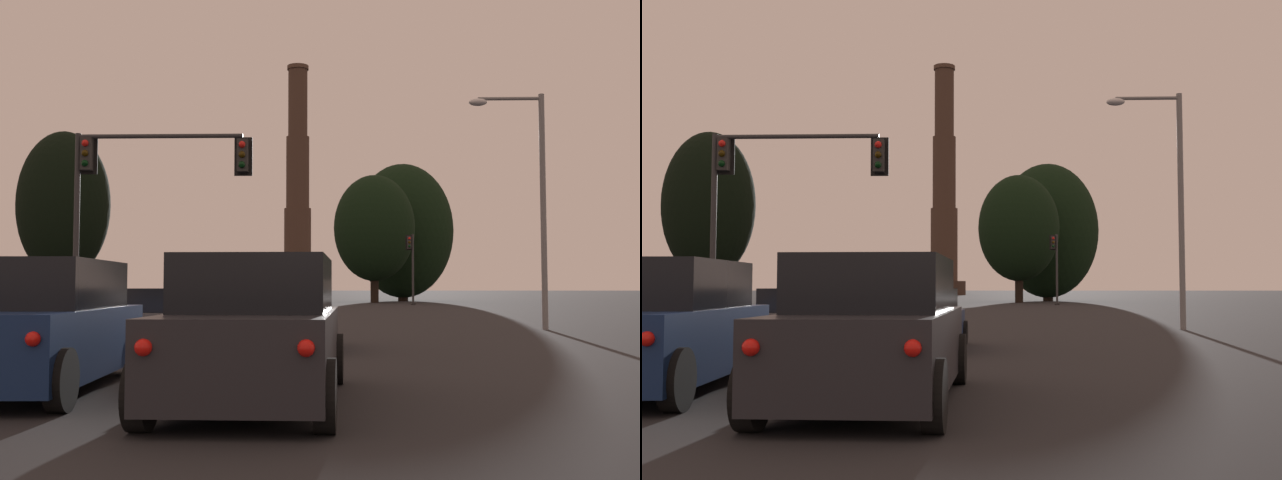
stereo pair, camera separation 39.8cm
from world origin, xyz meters
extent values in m
cube|color=navy|center=(-0.03, 17.96, 0.53)|extent=(1.87, 4.06, 0.72)
cube|color=black|center=(-0.05, 17.56, 1.16)|extent=(1.63, 1.96, 0.55)
cylinder|color=black|center=(-0.81, 19.62, 0.30)|extent=(0.24, 0.61, 0.60)
cylinder|color=black|center=(0.87, 19.55, 0.30)|extent=(0.24, 0.61, 0.60)
cylinder|color=black|center=(-0.93, 16.37, 0.30)|extent=(0.24, 0.61, 0.60)
cylinder|color=black|center=(0.75, 16.30, 0.30)|extent=(0.24, 0.61, 0.60)
sphere|color=#500705|center=(-0.79, 15.97, 0.68)|extent=(0.17, 0.17, 0.17)
sphere|color=#500705|center=(0.57, 15.92, 0.68)|extent=(0.17, 0.17, 0.17)
cube|color=navy|center=(-3.18, 10.80, 0.68)|extent=(2.15, 4.89, 0.95)
cube|color=black|center=(-3.18, 10.92, 1.51)|extent=(1.91, 2.88, 0.70)
cylinder|color=black|center=(-4.21, 12.68, 0.38)|extent=(0.26, 0.77, 0.76)
cylinder|color=black|center=(-2.33, 12.77, 0.38)|extent=(0.26, 0.77, 0.76)
cylinder|color=black|center=(-2.14, 8.93, 0.38)|extent=(0.26, 0.77, 0.76)
sphere|color=red|center=(-2.28, 8.42, 0.89)|extent=(0.17, 0.17, 0.17)
cube|color=#232328|center=(0.08, 9.71, 0.68)|extent=(2.03, 4.84, 0.95)
cube|color=black|center=(0.09, 9.83, 1.51)|extent=(1.84, 2.84, 0.70)
cylinder|color=black|center=(-0.81, 11.65, 0.38)|extent=(0.24, 0.76, 0.76)
cylinder|color=black|center=(1.07, 11.61, 0.38)|extent=(0.24, 0.76, 0.76)
cylinder|color=black|center=(-0.90, 7.81, 0.38)|extent=(0.24, 0.76, 0.76)
cylinder|color=black|center=(0.98, 7.76, 0.38)|extent=(0.24, 0.76, 0.76)
sphere|color=red|center=(-0.75, 7.31, 0.89)|extent=(0.17, 0.17, 0.17)
sphere|color=red|center=(0.81, 7.27, 0.89)|extent=(0.17, 0.17, 0.17)
cube|color=#4C4F54|center=(-2.96, 18.17, 0.53)|extent=(1.91, 4.08, 0.72)
cube|color=black|center=(-2.94, 17.77, 1.16)|extent=(1.65, 1.97, 0.55)
cylinder|color=black|center=(-3.88, 19.75, 0.30)|extent=(0.25, 0.61, 0.60)
cylinder|color=black|center=(-2.20, 19.84, 0.30)|extent=(0.25, 0.61, 0.60)
cylinder|color=black|center=(-3.72, 16.51, 0.30)|extent=(0.25, 0.61, 0.60)
cylinder|color=black|center=(-2.04, 16.59, 0.30)|extent=(0.25, 0.61, 0.60)
sphere|color=red|center=(-3.54, 16.12, 0.68)|extent=(0.17, 0.17, 0.17)
sphere|color=red|center=(-2.19, 16.19, 0.68)|extent=(0.17, 0.17, 0.17)
cylinder|color=#2D2D30|center=(7.16, 61.71, 2.90)|extent=(0.18, 0.18, 5.79)
cylinder|color=black|center=(7.16, 61.71, 0.05)|extent=(0.40, 0.40, 0.10)
cube|color=#282828|center=(6.87, 61.71, 5.12)|extent=(0.34, 0.34, 1.04)
cube|color=black|center=(6.87, 61.89, 5.12)|extent=(0.58, 0.03, 1.25)
sphere|color=red|center=(6.87, 61.52, 5.44)|extent=(0.22, 0.22, 0.22)
sphere|color=#352604|center=(6.87, 61.52, 5.12)|extent=(0.22, 0.22, 0.22)
sphere|color=black|center=(6.87, 61.52, 4.80)|extent=(0.22, 0.22, 0.22)
cylinder|color=#2D2D30|center=(-7.25, 23.67, 3.19)|extent=(0.18, 0.18, 6.38)
cylinder|color=black|center=(-7.25, 23.67, 0.05)|extent=(0.40, 0.40, 0.10)
cube|color=#282828|center=(-6.96, 23.67, 5.71)|extent=(0.34, 0.34, 1.04)
cube|color=black|center=(-6.96, 23.85, 5.71)|extent=(0.58, 0.03, 1.25)
sphere|color=red|center=(-6.96, 23.48, 6.04)|extent=(0.22, 0.22, 0.22)
sphere|color=#352604|center=(-6.96, 23.48, 5.71)|extent=(0.22, 0.22, 0.22)
sphere|color=black|center=(-6.96, 23.48, 5.39)|extent=(0.22, 0.22, 0.22)
cylinder|color=#2D2D30|center=(-4.60, 23.67, 6.28)|extent=(5.30, 0.14, 0.14)
sphere|color=#2D2D30|center=(-7.25, 23.67, 6.28)|extent=(0.18, 0.18, 0.18)
cube|color=#282828|center=(-1.95, 23.67, 5.64)|extent=(0.34, 0.34, 1.04)
cube|color=black|center=(-1.95, 23.85, 5.64)|extent=(0.58, 0.03, 1.25)
sphere|color=red|center=(-1.95, 23.48, 5.97)|extent=(0.22, 0.22, 0.22)
sphere|color=#352604|center=(-1.95, 23.48, 5.64)|extent=(0.22, 0.22, 0.22)
sphere|color=black|center=(-1.95, 23.48, 5.32)|extent=(0.22, 0.22, 0.22)
cylinder|color=slate|center=(8.21, 26.20, 4.11)|extent=(0.20, 0.20, 8.22)
cylinder|color=slate|center=(7.10, 26.20, 8.07)|extent=(2.21, 0.12, 0.12)
sphere|color=slate|center=(8.21, 26.20, 8.07)|extent=(0.20, 0.20, 0.20)
ellipsoid|color=silver|center=(6.00, 26.20, 7.95)|extent=(0.64, 0.36, 0.26)
cylinder|color=#3C2B22|center=(-6.39, 133.92, 1.25)|extent=(7.75, 7.75, 2.50)
cylinder|color=#473328|center=(-6.39, 133.92, 9.02)|extent=(4.84, 4.84, 13.05)
cylinder|color=#473328|center=(-6.39, 133.92, 22.07)|extent=(4.17, 4.17, 13.05)
cylinder|color=#473328|center=(-6.39, 133.92, 35.12)|extent=(3.49, 3.49, 13.05)
cylinder|color=#4E382C|center=(-6.39, 133.92, 41.30)|extent=(3.91, 3.91, 0.70)
cylinder|color=black|center=(-24.56, 68.76, 1.95)|extent=(0.85, 0.85, 3.91)
ellipsoid|color=black|center=(-24.56, 68.76, 9.09)|extent=(8.53, 7.68, 13.82)
cylinder|color=black|center=(7.75, 78.47, 1.04)|extent=(1.06, 1.06, 2.08)
ellipsoid|color=black|center=(7.75, 78.47, 7.35)|extent=(10.56, 9.50, 14.06)
cylinder|color=black|center=(4.39, 69.90, 1.62)|extent=(0.76, 0.76, 3.24)
ellipsoid|color=black|center=(4.39, 69.90, 6.97)|extent=(7.58, 6.82, 9.94)
camera|label=1|loc=(1.12, 0.17, 1.47)|focal=42.00mm
camera|label=2|loc=(1.52, 0.18, 1.47)|focal=42.00mm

